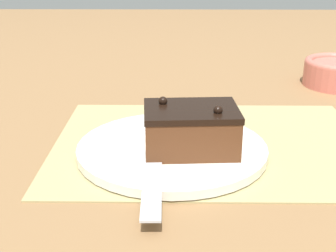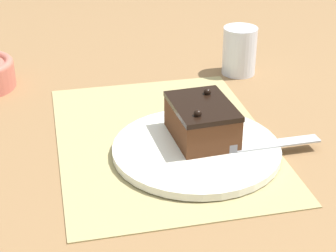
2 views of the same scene
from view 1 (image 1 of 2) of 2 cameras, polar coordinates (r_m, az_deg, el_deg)
The scene contains 5 objects.
ground_plane at distance 0.69m, azimuth 5.34°, elevation -2.18°, with size 3.00×3.00×0.00m, color olive.
placemat_woven at distance 0.69m, azimuth 5.34°, elevation -2.03°, with size 0.46×0.34×0.00m, color tan.
cake_plate at distance 0.65m, azimuth 0.49°, elevation -2.81°, with size 0.26×0.26×0.01m.
chocolate_cake at distance 0.62m, azimuth 2.81°, elevation -0.34°, with size 0.13×0.10×0.07m.
serving_knife at distance 0.59m, azimuth -1.82°, elevation -4.04°, with size 0.03×0.21×0.01m.
Camera 1 is at (-0.06, -0.63, 0.28)m, focal length 50.00 mm.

